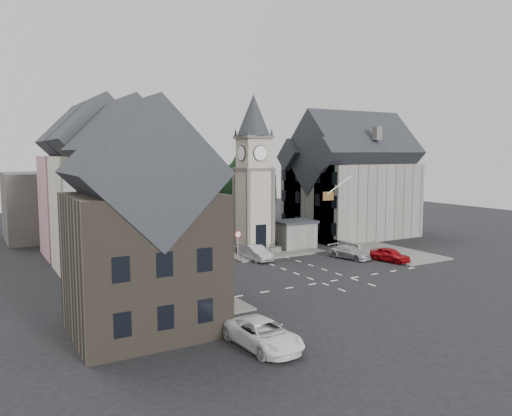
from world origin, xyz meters
TOP-DOWN VIEW (x-y plane):
  - ground at (0.00, 0.00)m, footprint 120.00×120.00m
  - pavement_west at (-12.50, 6.00)m, footprint 6.00×30.00m
  - pavement_east at (12.00, 8.00)m, footprint 6.00×26.00m
  - central_island at (1.50, 8.00)m, footprint 10.00×8.00m
  - road_markings at (0.00, -5.50)m, footprint 20.00×8.00m
  - clock_tower at (0.00, 7.99)m, footprint 4.86×4.86m
  - stone_shelter at (4.80, 7.50)m, footprint 4.30×3.30m
  - town_tree at (2.00, 13.00)m, footprint 7.20×7.20m
  - warning_sign_post at (-3.20, 5.43)m, footprint 0.70×0.19m
  - terrace_pink at (-15.50, 16.00)m, footprint 8.10×7.60m
  - terrace_cream at (-15.50, 8.00)m, footprint 8.10×7.60m
  - terrace_tudor at (-15.50, 0.00)m, footprint 8.10×7.60m
  - building_sw_stone at (-17.00, -9.00)m, footprint 8.60×7.60m
  - backdrop_west at (-12.00, 28.00)m, footprint 20.00×10.00m
  - east_building at (15.59, 11.00)m, footprint 14.40×11.40m
  - east_boundary_wall at (9.20, 10.00)m, footprint 0.40×16.00m
  - flagpole at (8.00, 4.00)m, footprint 3.68×0.10m
  - car_west_blue at (-11.50, -3.69)m, footprint 4.81×3.34m
  - car_west_silver at (-11.50, -2.92)m, footprint 3.99×2.31m
  - car_west_grey at (-9.33, 8.00)m, footprint 5.24×5.20m
  - car_island_silver at (-1.74, 4.50)m, footprint 1.55×4.33m
  - car_island_east at (6.58, 0.50)m, footprint 2.76×4.70m
  - car_east_red at (8.99, -2.48)m, footprint 2.26×4.14m
  - van_sw_white at (-12.37, -14.59)m, footprint 2.70×5.33m
  - pedestrian at (11.50, 9.13)m, footprint 0.57×0.40m

SIDE VIEW (x-z plane):
  - ground at x=0.00m, z-range 0.00..0.00m
  - road_markings at x=0.00m, z-range 0.00..0.01m
  - pavement_west at x=-12.50m, z-range 0.00..0.14m
  - pavement_east at x=12.00m, z-range 0.00..0.14m
  - central_island at x=1.50m, z-range 0.00..0.16m
  - east_boundary_wall at x=9.20m, z-range 0.00..0.90m
  - car_west_silver at x=-11.50m, z-range 0.00..1.24m
  - car_island_east at x=6.58m, z-range 0.00..1.28m
  - car_east_red at x=8.99m, z-range 0.00..1.34m
  - car_west_grey at x=-9.33m, z-range 0.00..1.40m
  - car_island_silver at x=-1.74m, z-range 0.00..1.42m
  - van_sw_white at x=-12.37m, z-range 0.00..1.44m
  - pedestrian at x=11.50m, z-range 0.00..1.49m
  - car_west_blue at x=-11.50m, z-range 0.00..1.52m
  - stone_shelter at x=4.80m, z-range 0.01..3.09m
  - warning_sign_post at x=-3.20m, z-range 0.60..3.45m
  - backdrop_west at x=-12.00m, z-range 0.00..8.00m
  - building_sw_stone at x=-17.00m, z-range 0.15..10.55m
  - terrace_tudor at x=-15.50m, z-range 0.19..12.19m
  - east_building at x=15.59m, z-range -0.04..12.56m
  - terrace_pink at x=-15.50m, z-range 0.18..12.98m
  - terrace_cream at x=-15.50m, z-range 0.18..12.98m
  - town_tree at x=2.00m, z-range 1.57..12.37m
  - flagpole at x=8.00m, z-range 5.63..8.37m
  - clock_tower at x=0.00m, z-range 0.00..16.25m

